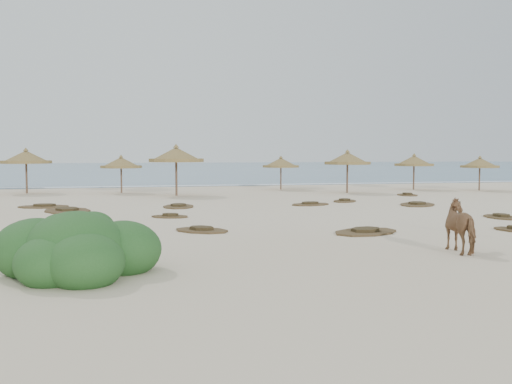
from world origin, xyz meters
TOP-DOWN VIEW (x-y plane):
  - ground at (0.00, 0.00)m, footprint 160.00×160.00m
  - ocean at (0.00, 75.00)m, footprint 200.00×100.00m
  - foam_line at (0.00, 26.00)m, footprint 70.00×0.60m
  - palapa_1 at (-10.82, 20.33)m, footprint 3.94×3.94m
  - palapa_2 at (-4.93, 19.21)m, footprint 2.96×2.96m
  - palapa_3 at (-1.70, 16.10)m, footprint 3.50×3.50m
  - palapa_4 at (5.98, 20.06)m, footprint 2.66×2.66m
  - palapa_5 at (9.30, 16.03)m, footprint 3.24×3.24m
  - palapa_6 at (15.05, 17.87)m, footprint 2.86×2.86m
  - palapa_7 at (19.03, 16.05)m, footprint 3.16×3.16m
  - horse at (3.74, -5.29)m, footprint 0.88×1.70m
  - fence_post_near at (5.64, -2.16)m, footprint 0.09×0.09m
  - bush at (-5.89, -5.88)m, footprint 3.57×3.14m
  - scrub_1 at (-7.31, 8.03)m, footprint 2.69×3.40m
  - scrub_2 at (-3.05, 4.62)m, footprint 1.79×1.50m
  - scrub_3 at (4.20, 8.43)m, footprint 2.35×1.86m
  - scrub_4 at (9.83, 1.36)m, footprint 1.38×1.93m
  - scrub_5 at (9.33, 7.11)m, footprint 2.87×3.02m
  - scrub_6 at (-8.55, 10.25)m, footprint 2.60×1.88m
  - scrub_7 at (6.59, 9.83)m, footprint 1.99×2.12m
  - scrub_9 at (2.77, -1.33)m, footprint 2.86×2.42m
  - scrub_10 at (11.97, 13.04)m, footprint 1.39×1.92m
  - scrub_11 at (-2.38, 0.27)m, footprint 2.28×2.22m
  - scrub_13 at (-2.29, 8.83)m, footprint 1.81×2.47m

SIDE VIEW (x-z plane):
  - ground at x=0.00m, z-range 0.00..0.00m
  - ocean at x=0.00m, z-range 0.00..0.01m
  - foam_line at x=0.00m, z-range 0.00..0.01m
  - scrub_3 at x=4.20m, z-range -0.03..0.13m
  - scrub_7 at x=6.59m, z-range -0.03..0.13m
  - scrub_9 at x=2.77m, z-range -0.03..0.13m
  - scrub_13 at x=-2.29m, z-range -0.03..0.13m
  - scrub_2 at x=-3.05m, z-range -0.03..0.13m
  - scrub_6 at x=-8.55m, z-range -0.03..0.13m
  - scrub_1 at x=-7.31m, z-range -0.03..0.13m
  - scrub_4 at x=9.83m, z-range -0.03..0.13m
  - scrub_5 at x=9.33m, z-range -0.03..0.13m
  - scrub_10 at x=11.97m, z-range -0.03..0.13m
  - scrub_11 at x=-2.38m, z-range -0.03..0.13m
  - bush at x=-5.89m, z-range -0.28..1.32m
  - fence_post_near at x=5.64m, z-range 0.00..1.05m
  - horse at x=3.74m, z-range 0.00..1.39m
  - palapa_4 at x=5.98m, z-range 0.66..3.05m
  - palapa_7 at x=19.03m, z-range 0.66..3.07m
  - palapa_2 at x=-4.93m, z-range 0.68..3.16m
  - palapa_6 at x=15.05m, z-range 0.71..3.26m
  - palapa_5 at x=9.30m, z-range 0.78..3.60m
  - palapa_1 at x=-10.82m, z-range 0.81..3.74m
  - palapa_3 at x=-1.70m, z-range 0.86..3.99m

